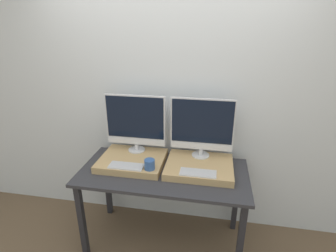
# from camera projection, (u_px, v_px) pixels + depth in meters

# --- Properties ---
(wall_back) EXTENTS (8.00, 0.04, 2.60)m
(wall_back) POSITION_uv_depth(u_px,v_px,m) (172.00, 103.00, 2.54)
(wall_back) COLOR silver
(wall_back) RESTS_ON ground_plane
(workbench) EXTENTS (1.49, 0.71, 0.80)m
(workbench) POSITION_uv_depth(u_px,v_px,m) (163.00, 180.00, 2.37)
(workbench) COLOR #2D2D33
(workbench) RESTS_ON ground_plane
(wooden_riser_left) EXTENTS (0.59, 0.48, 0.06)m
(wooden_riser_left) POSITION_uv_depth(u_px,v_px,m) (132.00, 160.00, 2.45)
(wooden_riser_left) COLOR tan
(wooden_riser_left) RESTS_ON workbench
(monitor_left) EXTENTS (0.57, 0.16, 0.56)m
(monitor_left) POSITION_uv_depth(u_px,v_px,m) (135.00, 122.00, 2.46)
(monitor_left) COLOR silver
(monitor_left) RESTS_ON wooden_riser_left
(keyboard_left) EXTENTS (0.30, 0.12, 0.01)m
(keyboard_left) POSITION_uv_depth(u_px,v_px,m) (126.00, 166.00, 2.28)
(keyboard_left) COLOR silver
(keyboard_left) RESTS_ON wooden_riser_left
(mug) EXTENTS (0.09, 0.09, 0.09)m
(mug) POSITION_uv_depth(u_px,v_px,m) (150.00, 164.00, 2.23)
(mug) COLOR #335693
(mug) RESTS_ON wooden_riser_left
(wooden_riser_right) EXTENTS (0.59, 0.48, 0.06)m
(wooden_riser_right) POSITION_uv_depth(u_px,v_px,m) (199.00, 167.00, 2.34)
(wooden_riser_right) COLOR tan
(wooden_riser_right) RESTS_ON workbench
(monitor_right) EXTENTS (0.57, 0.16, 0.56)m
(monitor_right) POSITION_uv_depth(u_px,v_px,m) (202.00, 126.00, 2.36)
(monitor_right) COLOR silver
(monitor_right) RESTS_ON wooden_riser_right
(keyboard_right) EXTENTS (0.30, 0.12, 0.01)m
(keyboard_right) POSITION_uv_depth(u_px,v_px,m) (198.00, 173.00, 2.17)
(keyboard_right) COLOR silver
(keyboard_right) RESTS_ON wooden_riser_right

